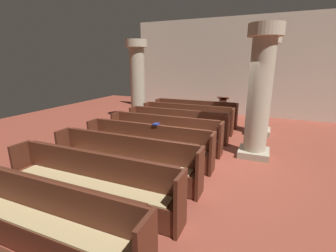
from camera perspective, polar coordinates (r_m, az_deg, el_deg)
name	(u,v)px	position (r m, az deg, el deg)	size (l,w,h in m)	color
ground_plane	(199,159)	(6.35, 7.54, -7.94)	(19.20, 19.20, 0.00)	brown
back_wall	(236,68)	(11.83, 16.09, 13.48)	(10.00, 0.16, 4.50)	beige
pew_row_0	(195,112)	(9.83, 6.58, 3.43)	(3.41, 0.46, 0.95)	#562819
pew_row_1	(187,117)	(8.84, 4.63, 2.15)	(3.41, 0.46, 0.95)	#562819
pew_row_2	(177,124)	(7.86, 2.19, 0.56)	(3.41, 0.47, 0.95)	#562819
pew_row_3	(164,132)	(6.92, -0.93, -1.48)	(3.41, 0.46, 0.95)	#562819
pew_row_4	(147,143)	(6.01, -5.02, -4.14)	(3.41, 0.46, 0.95)	#562819
pew_row_5	(124,158)	(5.16, -10.56, -7.68)	(3.41, 0.47, 0.95)	#562819
pew_row_6	(91,180)	(4.41, -18.28, -12.39)	(3.41, 0.46, 0.95)	#562819
pew_row_7	(37,215)	(3.80, -29.28, -18.43)	(3.41, 0.46, 0.95)	#562819
pillar_aisle_side	(262,84)	(8.82, 21.97, 9.43)	(0.90, 0.90, 3.39)	#9F967E
pillar_far_side	(138,80)	(10.24, -7.42, 11.03)	(0.90, 0.90, 3.39)	#9F967E
pillar_aisle_rear	(260,91)	(6.51, 21.40, 7.82)	(0.85, 0.85, 3.39)	#9F967E
lectern	(222,111)	(10.49, 13.09, 3.63)	(0.48, 0.45, 1.08)	#562B1A
hymn_book	(156,124)	(5.96, -2.90, 0.47)	(0.14, 0.19, 0.03)	navy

